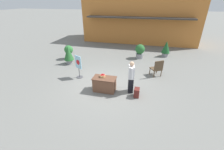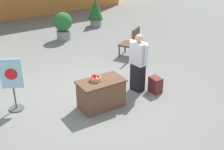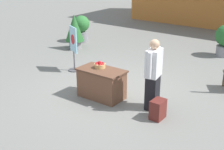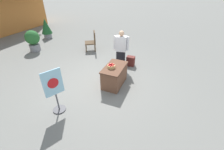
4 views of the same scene
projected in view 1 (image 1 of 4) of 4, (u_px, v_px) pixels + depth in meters
The scene contains 12 objects.
ground_plane at pixel (108, 85), 7.91m from camera, with size 120.00×120.00×0.00m, color slate.
storefront_building at pixel (140, 20), 15.70m from camera, with size 11.21×4.91×4.17m.
display_table at pixel (105, 84), 7.31m from camera, with size 1.12×0.63×0.71m.
apple_basket at pixel (103, 76), 7.20m from camera, with size 0.26×0.26×0.16m.
person_visitor at pixel (131, 77), 7.02m from camera, with size 0.33×0.60×1.58m.
backpack at pixel (137, 92), 6.92m from camera, with size 0.24×0.34×0.42m.
poster_board at pixel (79, 66), 8.40m from camera, with size 0.47×0.36×1.31m.
patio_chair at pixel (157, 68), 8.62m from camera, with size 0.76×0.76×1.00m.
potted_plant_far_right at pixel (166, 48), 11.61m from camera, with size 0.65×0.65×1.21m.
potted_plant_near_right at pixel (68, 54), 10.24m from camera, with size 0.67×0.67×1.25m.
potted_plant_near_left at pixel (140, 51), 11.29m from camera, with size 0.72×0.72×1.07m.
potted_plant_far_left at pixel (69, 52), 11.19m from camera, with size 0.64×0.64×1.03m.
Camera 1 is at (1.83, -6.56, 4.07)m, focal length 24.00 mm.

